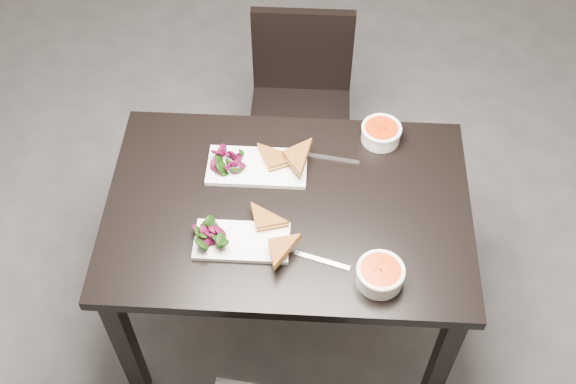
# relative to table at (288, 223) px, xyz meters

# --- Properties ---
(ground) EXTENTS (5.00, 5.00, 0.00)m
(ground) POSITION_rel_table_xyz_m (-0.10, 0.16, -0.65)
(ground) COLOR #47474C
(ground) RESTS_ON ground
(table) EXTENTS (1.20, 0.80, 0.75)m
(table) POSITION_rel_table_xyz_m (0.00, 0.00, 0.00)
(table) COLOR black
(table) RESTS_ON ground
(chair_far) EXTENTS (0.42, 0.42, 0.85)m
(chair_far) POSITION_rel_table_xyz_m (0.01, 0.78, -0.17)
(chair_far) COLOR black
(chair_far) RESTS_ON ground
(plate_near) EXTENTS (0.30, 0.15, 0.01)m
(plate_near) POSITION_rel_table_xyz_m (-0.14, -0.16, 0.11)
(plate_near) COLOR white
(plate_near) RESTS_ON table
(sandwich_near) EXTENTS (0.17, 0.15, 0.05)m
(sandwich_near) POSITION_rel_table_xyz_m (-0.07, -0.14, 0.14)
(sandwich_near) COLOR #AF6124
(sandwich_near) RESTS_ON plate_near
(salad_near) EXTENTS (0.09, 0.08, 0.04)m
(salad_near) POSITION_rel_table_xyz_m (-0.24, -0.16, 0.13)
(salad_near) COLOR black
(salad_near) RESTS_ON plate_near
(soup_bowl_near) EXTENTS (0.15, 0.15, 0.07)m
(soup_bowl_near) POSITION_rel_table_xyz_m (0.29, -0.27, 0.14)
(soup_bowl_near) COLOR white
(soup_bowl_near) RESTS_ON table
(cutlery_near) EXTENTS (0.18, 0.07, 0.00)m
(cutlery_near) POSITION_rel_table_xyz_m (0.12, -0.21, 0.10)
(cutlery_near) COLOR silver
(cutlery_near) RESTS_ON table
(plate_far) EXTENTS (0.34, 0.17, 0.02)m
(plate_far) POSITION_rel_table_xyz_m (-0.11, 0.15, 0.11)
(plate_far) COLOR white
(plate_far) RESTS_ON table
(sandwich_far) EXTENTS (0.21, 0.19, 0.05)m
(sandwich_far) POSITION_rel_table_xyz_m (-0.05, 0.14, 0.14)
(sandwich_far) COLOR #AF6124
(sandwich_far) RESTS_ON plate_far
(salad_far) EXTENTS (0.11, 0.09, 0.05)m
(salad_far) POSITION_rel_table_xyz_m (-0.21, 0.15, 0.14)
(salad_far) COLOR black
(salad_far) RESTS_ON plate_far
(soup_bowl_far) EXTENTS (0.14, 0.14, 0.06)m
(soup_bowl_far) POSITION_rel_table_xyz_m (0.31, 0.31, 0.13)
(soup_bowl_far) COLOR white
(soup_bowl_far) RESTS_ON table
(cutlery_far) EXTENTS (0.18, 0.04, 0.00)m
(cutlery_far) POSITION_rel_table_xyz_m (0.15, 0.21, 0.10)
(cutlery_far) COLOR silver
(cutlery_far) RESTS_ON table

